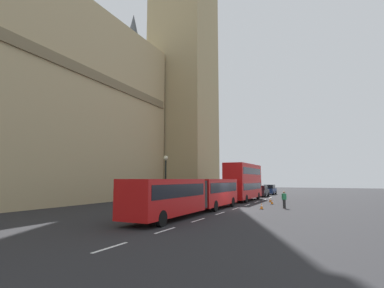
{
  "coord_description": "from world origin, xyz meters",
  "views": [
    {
      "loc": [
        -27.39,
        -8.63,
        2.9
      ],
      "look_at": [
        3.35,
        5.87,
        6.99
      ],
      "focal_mm": 27.29,
      "sensor_mm": 36.0,
      "label": 1
    }
  ],
  "objects_px": {
    "articulated_bus": "(194,193)",
    "traffic_cone_west": "(262,206)",
    "sedan_trailing": "(270,190)",
    "pedestrian_near_cones": "(284,199)",
    "street_lamp": "(166,178)",
    "double_decker_bus": "(244,180)",
    "traffic_cone_middle": "(272,202)",
    "sedan_lead": "(261,191)",
    "traffic_cone_east": "(270,200)"
  },
  "relations": [
    {
      "from": "articulated_bus",
      "to": "traffic_cone_west",
      "type": "relative_size",
      "value": 30.23
    },
    {
      "from": "sedan_trailing",
      "to": "pedestrian_near_cones",
      "type": "xyz_separation_m",
      "value": [
        -26.16,
        -6.18,
        -0.0
      ]
    },
    {
      "from": "street_lamp",
      "to": "pedestrian_near_cones",
      "type": "xyz_separation_m",
      "value": [
        4.82,
        -10.86,
        -2.14
      ]
    },
    {
      "from": "double_decker_bus",
      "to": "traffic_cone_middle",
      "type": "distance_m",
      "value": 6.42
    },
    {
      "from": "traffic_cone_middle",
      "to": "street_lamp",
      "type": "distance_m",
      "value": 13.09
    },
    {
      "from": "sedan_lead",
      "to": "sedan_trailing",
      "type": "xyz_separation_m",
      "value": [
        7.54,
        0.01,
        0.0
      ]
    },
    {
      "from": "sedan_lead",
      "to": "traffic_cone_east",
      "type": "distance_m",
      "value": 11.58
    },
    {
      "from": "traffic_cone_east",
      "to": "pedestrian_near_cones",
      "type": "xyz_separation_m",
      "value": [
        -7.57,
        -2.76,
        0.63
      ]
    },
    {
      "from": "articulated_bus",
      "to": "traffic_cone_east",
      "type": "relative_size",
      "value": 30.23
    },
    {
      "from": "traffic_cone_west",
      "to": "sedan_lead",
      "type": "bearing_deg",
      "value": 11.88
    },
    {
      "from": "traffic_cone_east",
      "to": "traffic_cone_middle",
      "type": "bearing_deg",
      "value": -166.18
    },
    {
      "from": "articulated_bus",
      "to": "traffic_cone_west",
      "type": "bearing_deg",
      "value": -36.42
    },
    {
      "from": "sedan_trailing",
      "to": "double_decker_bus",
      "type": "bearing_deg",
      "value": 179.44
    },
    {
      "from": "traffic_cone_east",
      "to": "street_lamp",
      "type": "bearing_deg",
      "value": 146.83
    },
    {
      "from": "double_decker_bus",
      "to": "pedestrian_near_cones",
      "type": "bearing_deg",
      "value": -142.89
    },
    {
      "from": "sedan_lead",
      "to": "street_lamp",
      "type": "relative_size",
      "value": 0.83
    },
    {
      "from": "street_lamp",
      "to": "articulated_bus",
      "type": "bearing_deg",
      "value": -123.29
    },
    {
      "from": "pedestrian_near_cones",
      "to": "street_lamp",
      "type": "bearing_deg",
      "value": 113.95
    },
    {
      "from": "sedan_lead",
      "to": "traffic_cone_east",
      "type": "relative_size",
      "value": 7.59
    },
    {
      "from": "traffic_cone_east",
      "to": "traffic_cone_west",
      "type": "bearing_deg",
      "value": -174.66
    },
    {
      "from": "traffic_cone_west",
      "to": "sedan_trailing",
      "type": "bearing_deg",
      "value": 8.75
    },
    {
      "from": "double_decker_bus",
      "to": "street_lamp",
      "type": "height_order",
      "value": "street_lamp"
    },
    {
      "from": "articulated_bus",
      "to": "sedan_lead",
      "type": "bearing_deg",
      "value": -0.39
    },
    {
      "from": "traffic_cone_middle",
      "to": "sedan_trailing",
      "type": "bearing_deg",
      "value": 10.93
    },
    {
      "from": "traffic_cone_west",
      "to": "traffic_cone_middle",
      "type": "bearing_deg",
      "value": 0.82
    },
    {
      "from": "pedestrian_near_cones",
      "to": "sedan_trailing",
      "type": "bearing_deg",
      "value": 13.3
    },
    {
      "from": "sedan_lead",
      "to": "traffic_cone_west",
      "type": "relative_size",
      "value": 7.59
    },
    {
      "from": "sedan_lead",
      "to": "sedan_trailing",
      "type": "height_order",
      "value": "same"
    },
    {
      "from": "traffic_cone_middle",
      "to": "traffic_cone_east",
      "type": "xyz_separation_m",
      "value": [
        3.18,
        0.78,
        0.0
      ]
    },
    {
      "from": "street_lamp",
      "to": "pedestrian_near_cones",
      "type": "height_order",
      "value": "street_lamp"
    },
    {
      "from": "double_decker_bus",
      "to": "sedan_lead",
      "type": "distance_m",
      "value": 10.37
    },
    {
      "from": "articulated_bus",
      "to": "sedan_lead",
      "type": "height_order",
      "value": "articulated_bus"
    },
    {
      "from": "articulated_bus",
      "to": "traffic_cone_west",
      "type": "height_order",
      "value": "articulated_bus"
    },
    {
      "from": "articulated_bus",
      "to": "street_lamp",
      "type": "height_order",
      "value": "street_lamp"
    },
    {
      "from": "traffic_cone_middle",
      "to": "street_lamp",
      "type": "relative_size",
      "value": 0.11
    },
    {
      "from": "double_decker_bus",
      "to": "street_lamp",
      "type": "xyz_separation_m",
      "value": [
        -13.23,
        4.5,
        0.35
      ]
    },
    {
      "from": "pedestrian_near_cones",
      "to": "traffic_cone_east",
      "type": "bearing_deg",
      "value": 20.05
    },
    {
      "from": "sedan_trailing",
      "to": "street_lamp",
      "type": "relative_size",
      "value": 0.83
    },
    {
      "from": "sedan_lead",
      "to": "traffic_cone_middle",
      "type": "relative_size",
      "value": 7.59
    },
    {
      "from": "double_decker_bus",
      "to": "traffic_cone_east",
      "type": "distance_m",
      "value": 4.42
    },
    {
      "from": "sedan_lead",
      "to": "double_decker_bus",
      "type": "bearing_deg",
      "value": 178.97
    },
    {
      "from": "sedan_lead",
      "to": "pedestrian_near_cones",
      "type": "relative_size",
      "value": 2.6
    },
    {
      "from": "double_decker_bus",
      "to": "traffic_cone_middle",
      "type": "height_order",
      "value": "double_decker_bus"
    },
    {
      "from": "sedan_lead",
      "to": "street_lamp",
      "type": "bearing_deg",
      "value": 168.69
    },
    {
      "from": "sedan_trailing",
      "to": "traffic_cone_west",
      "type": "xyz_separation_m",
      "value": [
        -27.89,
        -4.29,
        -0.63
      ]
    },
    {
      "from": "articulated_bus",
      "to": "pedestrian_near_cones",
      "type": "bearing_deg",
      "value": -39.23
    },
    {
      "from": "sedan_trailing",
      "to": "traffic_cone_west",
      "type": "relative_size",
      "value": 7.59
    },
    {
      "from": "traffic_cone_east",
      "to": "pedestrian_near_cones",
      "type": "relative_size",
      "value": 0.34
    },
    {
      "from": "double_decker_bus",
      "to": "traffic_cone_east",
      "type": "bearing_deg",
      "value": -103.08
    },
    {
      "from": "articulated_bus",
      "to": "pedestrian_near_cones",
      "type": "distance_m",
      "value": 10.08
    }
  ]
}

